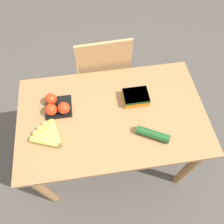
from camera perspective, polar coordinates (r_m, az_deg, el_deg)
name	(u,v)px	position (r m, az deg, el deg)	size (l,w,h in m)	color
ground_plane	(112,156)	(2.06, 0.00, -11.33)	(12.00, 12.00, 0.00)	#4C4742
dining_table	(112,124)	(1.47, 0.00, -3.15)	(1.17, 0.72, 0.77)	#9E7044
chair	(103,77)	(1.87, -2.35, 9.16)	(0.44, 0.42, 0.98)	tan
banana_bunch	(50,137)	(1.32, -16.00, -6.20)	(0.18, 0.18, 0.04)	brown
tomato_pack	(56,106)	(1.38, -14.47, 1.58)	(0.16, 0.16, 0.08)	black
carrot_bag	(136,97)	(1.39, 6.24, 3.98)	(0.16, 0.12, 0.06)	orange
cucumber_near	(153,134)	(1.29, 10.60, -5.75)	(0.19, 0.13, 0.05)	#1E5123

